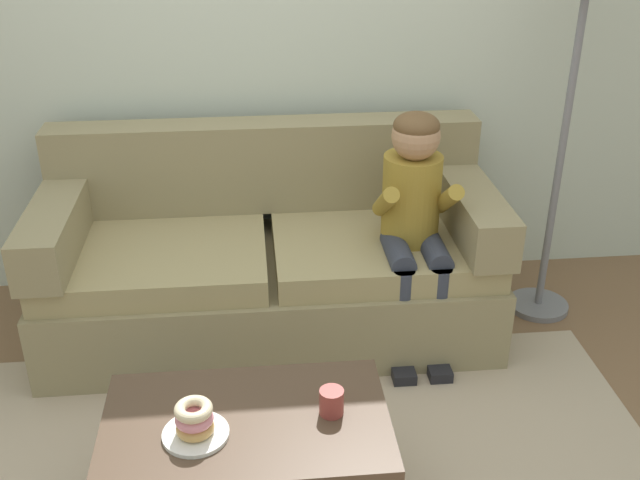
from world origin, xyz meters
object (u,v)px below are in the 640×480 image
at_px(couch, 270,262).
at_px(toy_controller, 158,419).
at_px(donut, 195,428).
at_px(coffee_table, 247,431).
at_px(mug, 332,402).
at_px(person_child, 415,212).

distance_m(couch, toy_controller, 0.91).
bearing_deg(donut, couch, 77.80).
bearing_deg(coffee_table, donut, -158.31).
distance_m(donut, mug, 0.44).
relative_size(couch, donut, 17.21).
relative_size(person_child, toy_controller, 4.87).
distance_m(person_child, mug, 1.14).
height_order(donut, toy_controller, donut).
bearing_deg(toy_controller, mug, -19.68).
distance_m(coffee_table, donut, 0.19).
height_order(coffee_table, person_child, person_child).
bearing_deg(toy_controller, couch, 74.08).
bearing_deg(mug, toy_controller, 141.20).
bearing_deg(couch, toy_controller, -125.04).
distance_m(couch, coffee_table, 1.23).
relative_size(couch, coffee_table, 2.22).
relative_size(coffee_table, toy_controller, 4.11).
xyz_separation_m(coffee_table, mug, (0.28, 0.00, 0.09)).
bearing_deg(person_child, coffee_table, -126.62).
relative_size(coffee_table, person_child, 0.84).
relative_size(donut, toy_controller, 0.53).
distance_m(donut, toy_controller, 0.77).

